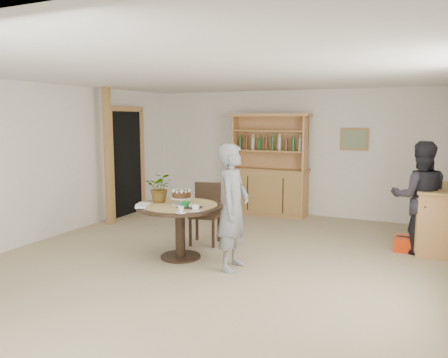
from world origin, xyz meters
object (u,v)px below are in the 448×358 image
dining_chair (206,209)px  teen_boy (233,207)px  dining_table (180,216)px  red_suitcase (416,245)px  adult_person (420,197)px  hutch (270,181)px  sideboard (436,218)px

dining_chair → teen_boy: (0.87, -0.93, 0.28)m
dining_table → red_suitcase: 3.49m
dining_chair → adult_person: (3.03, 0.84, 0.28)m
hutch → teen_boy: (0.63, -3.31, 0.13)m
dining_chair → teen_boy: bearing=-58.9°
sideboard → teen_boy: (-2.41, -2.07, 0.34)m
dining_table → dining_chair: size_ratio=1.27×
dining_table → dining_chair: dining_chair is taller
dining_table → teen_boy: (0.85, -0.10, 0.21)m
sideboard → red_suitcase: size_ratio=2.05×
sideboard → adult_person: 0.52m
sideboard → dining_chair: dining_chair is taller
sideboard → dining_table: 3.81m
dining_chair → red_suitcase: size_ratio=1.54×
sideboard → dining_chair: bearing=-160.7°
hutch → red_suitcase: 3.23m
dining_chair → teen_boy: size_ratio=0.58×
sideboard → adult_person: size_ratio=0.77×
hutch → dining_chair: (-0.23, -2.39, -0.15)m
sideboard → teen_boy: teen_boy is taller
hutch → adult_person: bearing=-28.9°
hutch → adult_person: hutch is taller
hutch → dining_table: bearing=-93.8°
sideboard → dining_table: size_ratio=1.05×
hutch → red_suitcase: (2.80, -1.52, -0.59)m
dining_table → red_suitcase: (3.01, 1.70, -0.50)m
red_suitcase → sideboard: bearing=50.4°
sideboard → dining_table: bearing=-148.8°
hutch → dining_table: (-0.22, -3.21, -0.08)m
red_suitcase → dining_chair: bearing=-161.9°
hutch → dining_table: size_ratio=1.70×
hutch → dining_chair: size_ratio=2.16×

